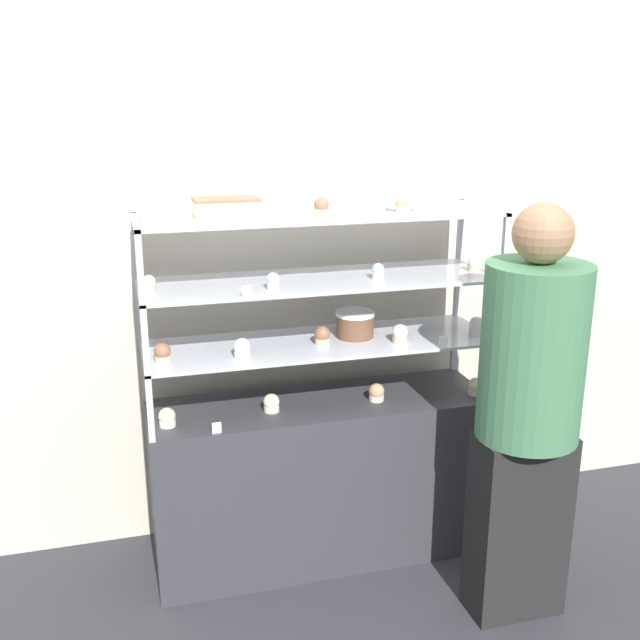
{
  "coord_description": "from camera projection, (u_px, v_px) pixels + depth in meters",
  "views": [
    {
      "loc": [
        -0.78,
        -2.84,
        1.99
      ],
      "look_at": [
        0.0,
        0.0,
        1.09
      ],
      "focal_mm": 42.0,
      "sensor_mm": 36.0,
      "label": 1
    }
  ],
  "objects": [
    {
      "name": "ground_plane",
      "position": [
        320.0,
        550.0,
        3.39
      ],
      "size": [
        20.0,
        20.0,
        0.0
      ],
      "primitive_type": "plane",
      "color": "#2D2D33"
    },
    {
      "name": "back_wall",
      "position": [
        299.0,
        253.0,
        3.35
      ],
      "size": [
        8.0,
        0.05,
        2.6
      ],
      "color": "beige",
      "rests_on": "ground_plane"
    },
    {
      "name": "display_base",
      "position": [
        320.0,
        478.0,
        3.29
      ],
      "size": [
        1.45,
        0.43,
        0.73
      ],
      "color": "#333338",
      "rests_on": "ground_plane"
    },
    {
      "name": "display_riser_lower",
      "position": [
        320.0,
        345.0,
        3.11
      ],
      "size": [
        1.45,
        0.43,
        0.27
      ],
      "color": "#B7B7BC",
      "rests_on": "display_base"
    },
    {
      "name": "display_riser_middle",
      "position": [
        320.0,
        283.0,
        3.03
      ],
      "size": [
        1.45,
        0.43,
        0.27
      ],
      "color": "#B7B7BC",
      "rests_on": "display_riser_lower"
    },
    {
      "name": "display_riser_upper",
      "position": [
        320.0,
        217.0,
        2.95
      ],
      "size": [
        1.45,
        0.43,
        0.27
      ],
      "color": "#B7B7BC",
      "rests_on": "display_riser_middle"
    },
    {
      "name": "layer_cake_centerpiece",
      "position": [
        355.0,
        324.0,
        3.15
      ],
      "size": [
        0.16,
        0.16,
        0.11
      ],
      "color": "brown",
      "rests_on": "display_riser_lower"
    },
    {
      "name": "sheet_cake_frosted",
      "position": [
        226.0,
        207.0,
        2.86
      ],
      "size": [
        0.25,
        0.16,
        0.07
      ],
      "color": "beige",
      "rests_on": "display_riser_upper"
    },
    {
      "name": "cupcake_0",
      "position": [
        167.0,
        418.0,
        2.93
      ],
      "size": [
        0.07,
        0.07,
        0.08
      ],
      "color": "white",
      "rests_on": "display_base"
    },
    {
      "name": "cupcake_1",
      "position": [
        271.0,
        403.0,
        3.07
      ],
      "size": [
        0.07,
        0.07,
        0.08
      ],
      "color": "beige",
      "rests_on": "display_base"
    },
    {
      "name": "cupcake_2",
      "position": [
        376.0,
        393.0,
        3.18
      ],
      "size": [
        0.07,
        0.07,
        0.08
      ],
      "color": "beige",
      "rests_on": "display_base"
    },
    {
      "name": "cupcake_3",
      "position": [
        476.0,
        387.0,
        3.24
      ],
      "size": [
        0.07,
        0.07,
        0.08
      ],
      "color": "white",
      "rests_on": "display_base"
    },
    {
      "name": "price_tag_0",
      "position": [
        217.0,
        428.0,
        2.87
      ],
      "size": [
        0.04,
        0.0,
        0.04
      ],
      "color": "white",
      "rests_on": "display_base"
    },
    {
      "name": "cupcake_4",
      "position": [
        162.0,
        353.0,
        2.86
      ],
      "size": [
        0.07,
        0.07,
        0.08
      ],
      "color": "#CCB28C",
      "rests_on": "display_riser_lower"
    },
    {
      "name": "cupcake_5",
      "position": [
        242.0,
        348.0,
        2.91
      ],
      "size": [
        0.07,
        0.07,
        0.08
      ],
      "color": "beige",
      "rests_on": "display_riser_lower"
    },
    {
      "name": "cupcake_6",
      "position": [
        321.0,
        336.0,
        3.06
      ],
      "size": [
        0.07,
        0.07,
        0.08
      ],
      "color": "#CCB28C",
      "rests_on": "display_riser_lower"
    },
    {
      "name": "cupcake_7",
      "position": [
        400.0,
        334.0,
        3.08
      ],
      "size": [
        0.07,
        0.07,
        0.08
      ],
      "color": "#CCB28C",
      "rests_on": "display_riser_lower"
    },
    {
      "name": "cupcake_8",
      "position": [
        477.0,
        326.0,
        3.19
      ],
      "size": [
        0.07,
        0.07,
        0.08
      ],
      "color": "beige",
      "rests_on": "display_riser_lower"
    },
    {
      "name": "price_tag_1",
      "position": [
        443.0,
        342.0,
        3.03
      ],
      "size": [
        0.04,
        0.0,
        0.04
      ],
      "color": "white",
      "rests_on": "display_riser_lower"
    },
    {
      "name": "cupcake_9",
      "position": [
        149.0,
        284.0,
        2.81
      ],
      "size": [
        0.05,
        0.05,
        0.07
      ],
      "color": "#CCB28C",
      "rests_on": "display_riser_middle"
    },
    {
      "name": "cupcake_10",
      "position": [
        273.0,
        281.0,
        2.86
      ],
      "size": [
        0.05,
        0.05,
        0.07
      ],
      "color": "beige",
      "rests_on": "display_riser_middle"
    },
    {
      "name": "cupcake_11",
      "position": [
        378.0,
        271.0,
        3.01
      ],
      "size": [
        0.05,
        0.05,
        0.07
      ],
      "color": "beige",
      "rests_on": "display_riser_middle"
    },
    {
      "name": "cupcake_12",
      "position": [
        474.0,
        263.0,
        3.15
      ],
      "size": [
        0.05,
        0.05,
        0.07
      ],
      "color": "#CCB28C",
      "rests_on": "display_riser_middle"
    },
    {
      "name": "price_tag_2",
      "position": [
        247.0,
        291.0,
        2.75
      ],
      "size": [
        0.04,
        0.0,
        0.04
      ],
      "color": "white",
      "rests_on": "display_riser_middle"
    },
    {
      "name": "cupcake_13",
      "position": [
        146.0,
        215.0,
        2.69
      ],
      "size": [
        0.06,
        0.06,
        0.07
      ],
      "color": "#CCB28C",
      "rests_on": "display_riser_upper"
    },
    {
      "name": "cupcake_14",
      "position": [
        321.0,
        207.0,
        2.88
      ],
      "size": [
        0.06,
        0.06,
        0.07
      ],
      "color": "#CCB28C",
      "rests_on": "display_riser_upper"
    },
    {
      "name": "cupcake_15",
      "position": [
        402.0,
        203.0,
        2.98
      ],
      "size": [
        0.06,
        0.06,
        0.07
      ],
      "color": "#CCB28C",
      "rests_on": "display_riser_upper"
    },
    {
      "name": "cupcake_16",
      "position": [
        480.0,
        201.0,
        3.03
      ],
      "size": [
        0.06,
        0.06,
        0.07
      ],
      "color": "beige",
      "rests_on": "display_riser_upper"
    },
    {
      "name": "price_tag_3",
      "position": [
        375.0,
        213.0,
        2.8
      ],
      "size": [
        0.04,
        0.0,
        0.04
      ],
      "color": "white",
      "rests_on": "display_riser_upper"
    },
    {
      "name": "donut_glazed",
      "position": [
        401.0,
        205.0,
        3.05
      ],
      "size": [
        0.14,
        0.14,
        0.03
      ],
      "color": "#EFE5CC",
      "rests_on": "display_riser_upper"
    },
    {
      "name": "customer_figure",
      "position": [
        528.0,
        407.0,
        2.77
      ],
      "size": [
        0.38,
        0.38,
        1.63
      ],
      "color": "black",
      "rests_on": "ground_plane"
    }
  ]
}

